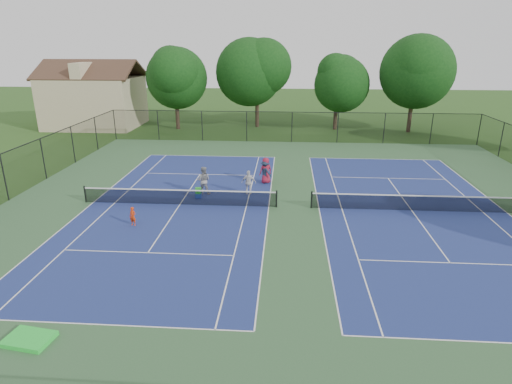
# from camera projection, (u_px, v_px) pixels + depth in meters

# --- Properties ---
(ground) EXTENTS (140.00, 140.00, 0.00)m
(ground) POSITION_uv_depth(u_px,v_px,m) (294.00, 208.00, 25.87)
(ground) COLOR #234716
(ground) RESTS_ON ground
(court_pad) EXTENTS (36.00, 36.00, 0.01)m
(court_pad) POSITION_uv_depth(u_px,v_px,m) (294.00, 208.00, 25.87)
(court_pad) COLOR #325835
(court_pad) RESTS_ON ground
(tennis_court_left) EXTENTS (12.00, 23.83, 1.07)m
(tennis_court_left) POSITION_uv_depth(u_px,v_px,m) (180.00, 203.00, 26.30)
(tennis_court_left) COLOR navy
(tennis_court_left) RESTS_ON ground
(tennis_court_right) EXTENTS (12.00, 23.83, 1.07)m
(tennis_court_right) POSITION_uv_depth(u_px,v_px,m) (412.00, 209.00, 25.37)
(tennis_court_right) COLOR navy
(tennis_court_right) RESTS_ON ground
(perimeter_fence) EXTENTS (36.08, 36.08, 3.02)m
(perimeter_fence) POSITION_uv_depth(u_px,v_px,m) (295.00, 183.00, 25.34)
(perimeter_fence) COLOR black
(perimeter_fence) RESTS_ON ground
(tree_back_a) EXTENTS (6.80, 6.80, 9.15)m
(tree_back_a) POSITION_uv_depth(u_px,v_px,m) (175.00, 75.00, 47.32)
(tree_back_a) COLOR #2D2116
(tree_back_a) RESTS_ON ground
(tree_back_b) EXTENTS (7.60, 7.60, 10.03)m
(tree_back_b) POSITION_uv_depth(u_px,v_px,m) (257.00, 69.00, 48.41)
(tree_back_b) COLOR #2D2116
(tree_back_b) RESTS_ON ground
(tree_back_c) EXTENTS (6.00, 6.00, 8.40)m
(tree_back_c) POSITION_uv_depth(u_px,v_px,m) (338.00, 80.00, 47.24)
(tree_back_c) COLOR #2D2116
(tree_back_c) RESTS_ON ground
(tree_back_d) EXTENTS (7.80, 7.80, 10.37)m
(tree_back_d) POSITION_uv_depth(u_px,v_px,m) (416.00, 68.00, 45.32)
(tree_back_d) COLOR #2D2116
(tree_back_d) RESTS_ON ground
(clapboard_house) EXTENTS (10.80, 8.10, 7.65)m
(clapboard_house) POSITION_uv_depth(u_px,v_px,m) (94.00, 100.00, 49.90)
(clapboard_house) COLOR tan
(clapboard_house) RESTS_ON ground
(child_player) EXTENTS (0.44, 0.35, 1.06)m
(child_player) POSITION_uv_depth(u_px,v_px,m) (133.00, 216.00, 23.20)
(child_player) COLOR red
(child_player) RESTS_ON ground
(instructor) EXTENTS (0.92, 0.73, 1.85)m
(instructor) POSITION_uv_depth(u_px,v_px,m) (204.00, 180.00, 27.95)
(instructor) COLOR gray
(instructor) RESTS_ON ground
(bystander_a) EXTENTS (0.96, 0.42, 1.62)m
(bystander_a) POSITION_uv_depth(u_px,v_px,m) (249.00, 183.00, 27.89)
(bystander_a) COLOR silver
(bystander_a) RESTS_ON ground
(bystander_b) EXTENTS (1.22, 1.16, 1.66)m
(bystander_b) POSITION_uv_depth(u_px,v_px,m) (265.00, 172.00, 30.10)
(bystander_b) COLOR #1C283D
(bystander_b) RESTS_ON ground
(bystander_c) EXTENTS (1.07, 0.93, 1.84)m
(bystander_c) POSITION_uv_depth(u_px,v_px,m) (266.00, 170.00, 30.10)
(bystander_c) COLOR maroon
(bystander_c) RESTS_ON ground
(ball_crate) EXTENTS (0.42, 0.32, 0.33)m
(ball_crate) POSITION_uv_depth(u_px,v_px,m) (198.00, 196.00, 27.38)
(ball_crate) COLOR #16329A
(ball_crate) RESTS_ON ground
(ball_hopper) EXTENTS (0.36, 0.30, 0.38)m
(ball_hopper) POSITION_uv_depth(u_px,v_px,m) (198.00, 191.00, 27.26)
(ball_hopper) COLOR green
(ball_hopper) RESTS_ON ball_crate
(green_tarp) EXTENTS (1.66, 1.25, 0.16)m
(green_tarp) POSITION_uv_depth(u_px,v_px,m) (29.00, 339.00, 14.29)
(green_tarp) COLOR green
(green_tarp) RESTS_ON ground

